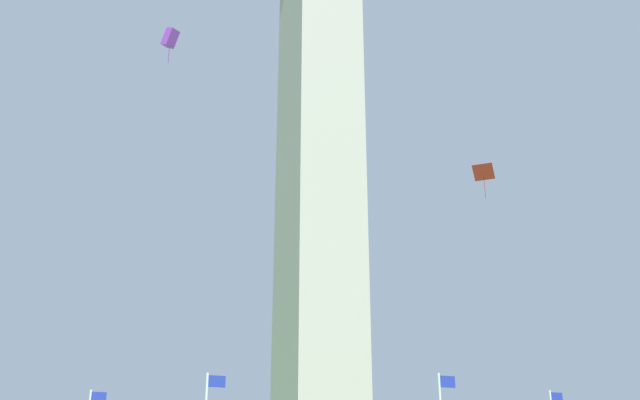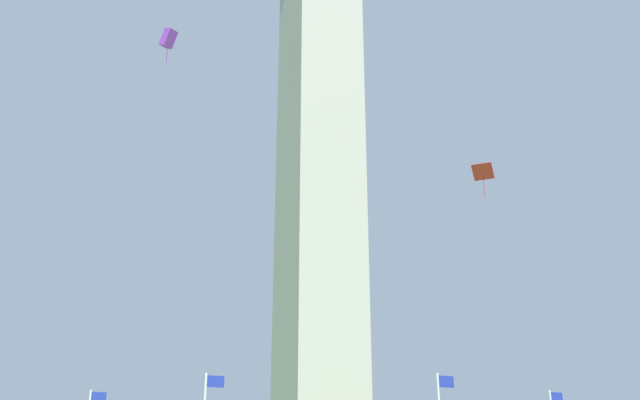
% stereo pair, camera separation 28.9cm
% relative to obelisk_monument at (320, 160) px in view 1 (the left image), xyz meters
% --- Properties ---
extents(obelisk_monument, '(5.96, 5.96, 54.21)m').
position_rel_obelisk_monument_xyz_m(obelisk_monument, '(0.00, 0.00, 0.00)').
color(obelisk_monument, '#A8A399').
rests_on(obelisk_monument, ground).
extents(kite_purple_box, '(0.95, 1.10, 2.15)m').
position_rel_obelisk_monument_xyz_m(kite_purple_box, '(-16.49, -17.40, -2.60)').
color(kite_purple_box, purple).
extents(kite_red_diamond, '(1.81, 1.81, 2.32)m').
position_rel_obelisk_monument_xyz_m(kite_red_diamond, '(6.15, -14.43, -5.77)').
color(kite_red_diamond, red).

